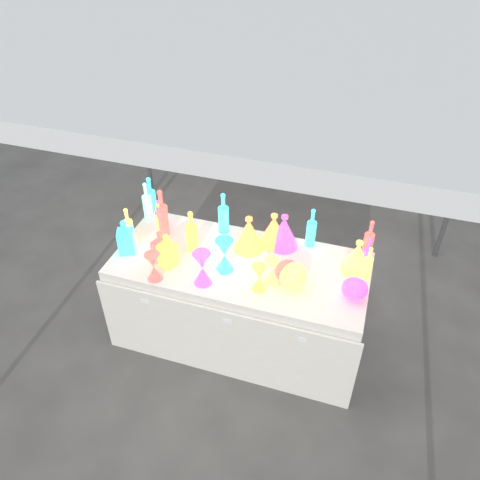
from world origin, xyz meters
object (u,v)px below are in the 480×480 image
(cardboard_box_closed, at_px, (252,150))
(lampshade_0, at_px, (274,229))
(display_table, at_px, (240,301))
(hourglass_0, at_px, (154,267))
(bottle_0, at_px, (160,219))
(decanter_0, at_px, (167,250))

(cardboard_box_closed, bearing_deg, lampshade_0, -57.86)
(display_table, height_order, cardboard_box_closed, display_table)
(hourglass_0, bearing_deg, bottle_0, 110.61)
(bottle_0, bearing_deg, decanter_0, -56.72)
(display_table, relative_size, bottle_0, 6.85)
(bottle_0, xyz_separation_m, lampshade_0, (0.84, 0.14, -0.00))
(display_table, distance_m, lampshade_0, 0.61)
(display_table, distance_m, cardboard_box_closed, 2.83)
(lampshade_0, bearing_deg, display_table, -96.61)
(decanter_0, bearing_deg, hourglass_0, -79.06)
(hourglass_0, bearing_deg, lampshade_0, 42.75)
(decanter_0, bearing_deg, lampshade_0, 56.58)
(cardboard_box_closed, distance_m, bottle_0, 2.68)
(cardboard_box_closed, xyz_separation_m, bottle_0, (0.04, -2.58, 0.70))
(hourglass_0, bearing_deg, cardboard_box_closed, 94.07)
(display_table, relative_size, cardboard_box_closed, 3.64)
(decanter_0, distance_m, lampshade_0, 0.78)
(bottle_0, height_order, hourglass_0, bottle_0)
(display_table, xyz_separation_m, bottle_0, (-0.67, 0.15, 0.51))
(cardboard_box_closed, bearing_deg, hourglass_0, -73.62)
(display_table, bearing_deg, bottle_0, 167.55)
(cardboard_box_closed, distance_m, hourglass_0, 3.14)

